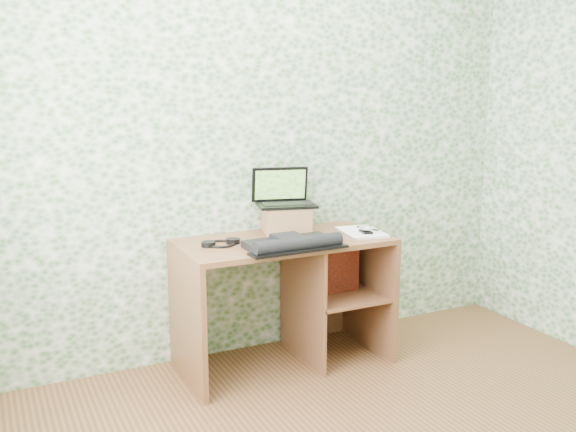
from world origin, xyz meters
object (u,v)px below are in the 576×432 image
laptop (284,197)px  riser (287,220)px  keyboard (293,243)px  notepad (361,232)px  desk (294,281)px

laptop → riser: bearing=-75.6°
laptop → keyboard: laptop is taller
keyboard → laptop: bearing=69.3°
laptop → notepad: bearing=-17.7°
notepad → keyboard: bearing=-156.0°
laptop → desk: bearing=-79.2°
desk → laptop: bearing=86.5°
desk → keyboard: (-0.12, -0.24, 0.30)m
notepad → riser: bearing=160.8°
riser → laptop: (0.00, 0.04, 0.13)m
notepad → desk: bearing=175.7°
riser → notepad: (0.39, -0.21, -0.07)m
desk → keyboard: size_ratio=2.16×
desk → keyboard: 0.40m
desk → riser: bearing=85.4°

